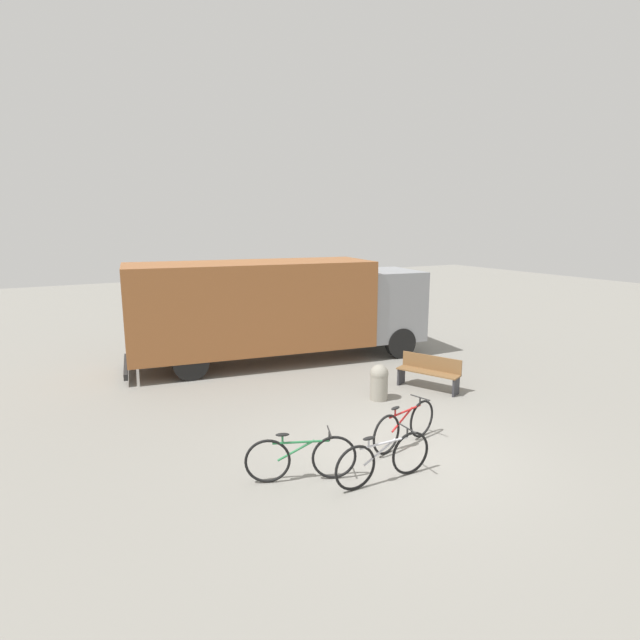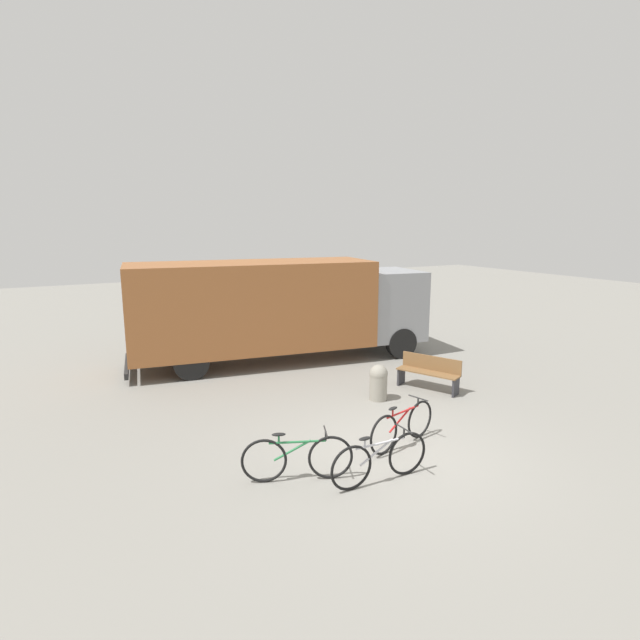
{
  "view_description": "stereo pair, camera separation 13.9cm",
  "coord_description": "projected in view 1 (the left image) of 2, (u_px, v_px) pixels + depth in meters",
  "views": [
    {
      "loc": [
        -5.25,
        -6.62,
        4.06
      ],
      "look_at": [
        0.83,
        4.42,
        1.59
      ],
      "focal_mm": 28.0,
      "sensor_mm": 36.0,
      "label": 1
    },
    {
      "loc": [
        -5.13,
        -6.69,
        4.06
      ],
      "look_at": [
        0.83,
        4.42,
        1.59
      ],
      "focal_mm": 28.0,
      "sensor_mm": 36.0,
      "label": 2
    }
  ],
  "objects": [
    {
      "name": "bicycle_near",
      "position": [
        301.0,
        458.0,
        7.91
      ],
      "size": [
        1.68,
        0.73,
        0.82
      ],
      "rotation": [
        0.0,
        0.0,
        -0.38
      ],
      "color": "black",
      "rests_on": "ground"
    },
    {
      "name": "delivery_truck",
      "position": [
        277.0,
        306.0,
        14.61
      ],
      "size": [
        8.98,
        3.49,
        2.96
      ],
      "rotation": [
        0.0,
        0.0,
        -0.14
      ],
      "color": "#99592D",
      "rests_on": "ground"
    },
    {
      "name": "park_bench",
      "position": [
        429.0,
        371.0,
        12.3
      ],
      "size": [
        1.01,
        1.58,
        0.83
      ],
      "rotation": [
        0.0,
        0.0,
        2.0
      ],
      "color": "brown",
      "rests_on": "ground"
    },
    {
      "name": "bollard_near_bench",
      "position": [
        379.0,
        381.0,
        11.55
      ],
      "size": [
        0.43,
        0.43,
        0.84
      ],
      "color": "gray",
      "rests_on": "ground"
    },
    {
      "name": "ground_plane",
      "position": [
        398.0,
        452.0,
        8.96
      ],
      "size": [
        60.0,
        60.0,
        0.0
      ],
      "primitive_type": "plane",
      "color": "gray"
    },
    {
      "name": "bicycle_middle",
      "position": [
        384.0,
        459.0,
        7.87
      ],
      "size": [
        1.79,
        0.44,
        0.82
      ],
      "rotation": [
        0.0,
        0.0,
        -0.01
      ],
      "color": "black",
      "rests_on": "ground"
    },
    {
      "name": "bicycle_far",
      "position": [
        405.0,
        425.0,
        9.18
      ],
      "size": [
        1.74,
        0.57,
        0.82
      ],
      "rotation": [
        0.0,
        0.0,
        0.25
      ],
      "color": "black",
      "rests_on": "ground"
    }
  ]
}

